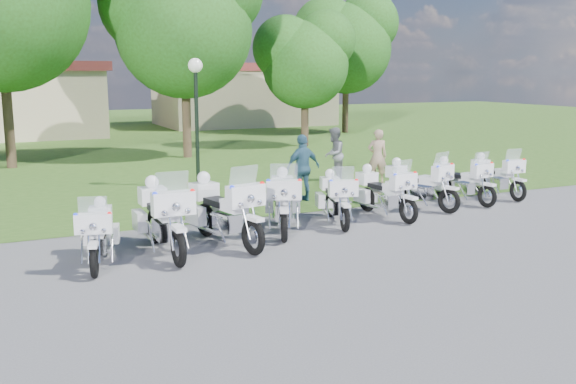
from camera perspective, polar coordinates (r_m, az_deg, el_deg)
name	(u,v)px	position (r m, az deg, el deg)	size (l,w,h in m)	color
ground	(270,253)	(12.74, -1.63, -5.44)	(100.00, 100.00, 0.00)	#58575D
grass_lawn	(83,135)	(38.71, -17.74, 4.89)	(100.00, 48.00, 0.01)	#32591C
motorcycle_0	(98,233)	(12.41, -16.54, -3.51)	(1.00, 2.06, 1.41)	black
motorcycle_1	(163,216)	(12.84, -11.07, -2.15)	(0.86, 2.59, 1.74)	black
motorcycle_2	(224,209)	(13.32, -5.73, -1.55)	(1.19, 2.55, 1.74)	black
motorcycle_3	(283,201)	(14.36, -0.44, -0.78)	(1.40, 2.29, 1.64)	black
motorcycle_4	(336,198)	(15.16, 4.28, -0.50)	(1.09, 2.11, 1.45)	black
motorcycle_5	(384,191)	(15.97, 8.52, 0.04)	(0.85, 2.23, 1.50)	black
motorcycle_6	(418,184)	(17.15, 11.48, 0.74)	(1.21, 2.22, 1.54)	black
motorcycle_7	(461,180)	(18.23, 15.16, 1.04)	(0.89, 2.16, 1.46)	black
motorcycle_8	(496,175)	(19.37, 17.99, 1.42)	(0.71, 2.15, 1.45)	black
lamp_post	(196,90)	(19.91, -8.19, 8.98)	(0.44, 0.44, 3.94)	black
tree_2	(182,16)	(27.19, -9.39, 15.18)	(6.52, 5.56, 8.70)	#38281C
tree_3	(304,57)	(30.97, 1.45, 11.95)	(4.82, 4.12, 6.43)	#38281C
tree_4	(345,40)	(38.18, 5.13, 13.32)	(6.08, 5.19, 8.10)	#38281C
building_east	(243,94)	(44.21, -4.00, 8.69)	(11.44, 7.28, 4.10)	#C4AF8D
bystander_a	(377,157)	(20.70, 7.94, 3.14)	(0.63, 0.41, 1.73)	tan
bystander_b	(334,154)	(21.06, 4.10, 3.35)	(0.85, 0.66, 1.74)	slate
bystander_c	(303,168)	(17.64, 1.33, 2.13)	(1.08, 0.45, 1.85)	#315D77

